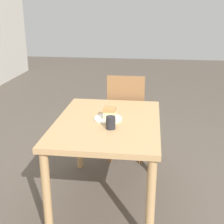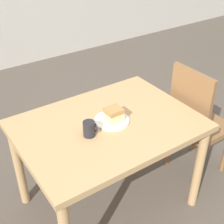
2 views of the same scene
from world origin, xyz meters
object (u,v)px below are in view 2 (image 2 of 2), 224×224
at_px(chair_near_window, 196,121).
at_px(coffee_mug, 90,129).
at_px(dining_table_near, 108,135).
at_px(plate, 112,120).
at_px(cake_slice, 114,114).

bearing_deg(chair_near_window, coffee_mug, 87.16).
distance_m(dining_table_near, coffee_mug, 0.21).
xyz_separation_m(dining_table_near, chair_near_window, (0.72, -0.09, -0.12)).
height_order(plate, coffee_mug, coffee_mug).
relative_size(dining_table_near, cake_slice, 11.04).
bearing_deg(cake_slice, dining_table_near, 162.89).
relative_size(chair_near_window, plate, 4.23).
relative_size(cake_slice, coffee_mug, 1.06).
height_order(dining_table_near, chair_near_window, chair_near_window).
bearing_deg(chair_near_window, plate, 82.67).
bearing_deg(coffee_mug, chair_near_window, -2.84).
distance_m(cake_slice, coffee_mug, 0.19).
bearing_deg(dining_table_near, coffee_mug, -163.90).
relative_size(dining_table_near, coffee_mug, 11.71).
bearing_deg(coffee_mug, cake_slice, 10.07).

